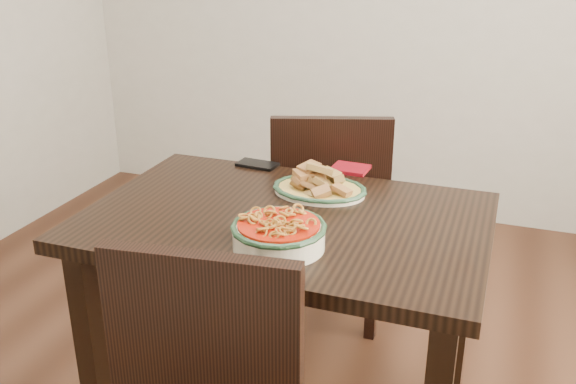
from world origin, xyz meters
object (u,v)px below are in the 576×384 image
(noodle_bowl, at_px, (279,231))
(smartphone, at_px, (257,164))
(chair_far, at_px, (329,210))
(fish_plate, at_px, (320,179))
(dining_table, at_px, (286,251))

(noodle_bowl, xyz_separation_m, smartphone, (-0.28, 0.54, -0.04))
(chair_far, bearing_deg, fish_plate, 84.08)
(fish_plate, distance_m, noodle_bowl, 0.37)
(smartphone, bearing_deg, dining_table, -51.52)
(dining_table, bearing_deg, smartphone, 123.19)
(noodle_bowl, relative_size, smartphone, 1.78)
(fish_plate, bearing_deg, smartphone, 148.68)
(dining_table, relative_size, noodle_bowl, 4.63)
(chair_far, relative_size, smartphone, 6.71)
(dining_table, distance_m, smartphone, 0.43)
(noodle_bowl, distance_m, smartphone, 0.61)
(fish_plate, bearing_deg, chair_far, 102.14)
(dining_table, bearing_deg, fish_plate, 77.42)
(fish_plate, xyz_separation_m, noodle_bowl, (0.01, -0.37, -0.00))
(chair_far, height_order, noodle_bowl, chair_far)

